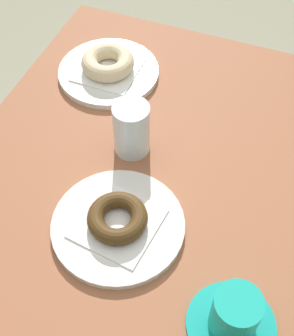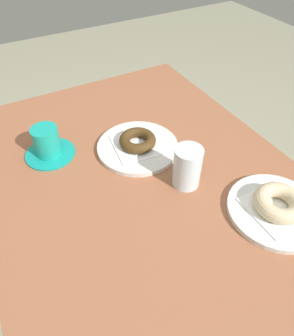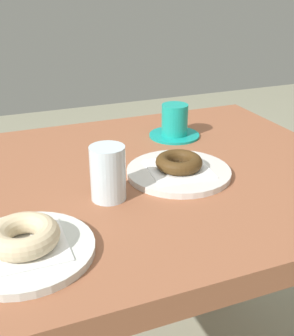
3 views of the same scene
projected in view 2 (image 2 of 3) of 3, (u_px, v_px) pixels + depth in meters
name	position (u px, v px, depth m)	size (l,w,h in m)	color
ground_plane	(141.00, 290.00, 1.33)	(6.00, 6.00, 0.00)	gray
table	(138.00, 191.00, 0.88)	(1.00, 0.78, 0.74)	#94573A
plate_chocolate_ring	(138.00, 147.00, 0.88)	(0.23, 0.23, 0.01)	silver
napkin_chocolate_ring	(138.00, 145.00, 0.87)	(0.13, 0.13, 0.00)	white
donut_chocolate_ring	(138.00, 140.00, 0.86)	(0.10, 0.10, 0.03)	#462F14
plate_sugar_ring	(275.00, 210.00, 0.71)	(0.22, 0.22, 0.01)	silver
napkin_sugar_ring	(277.00, 208.00, 0.71)	(0.13, 0.13, 0.00)	white
donut_sugar_ring	(279.00, 203.00, 0.69)	(0.12, 0.12, 0.04)	beige
water_glass	(187.00, 167.00, 0.75)	(0.07, 0.07, 0.11)	silver
coffee_cup	(48.00, 144.00, 0.84)	(0.14, 0.14, 0.09)	teal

